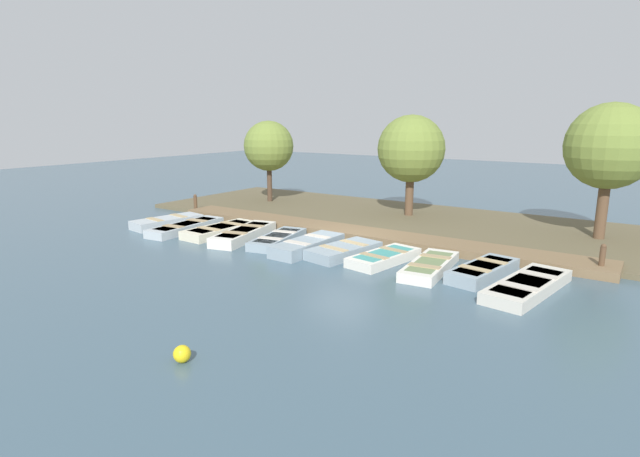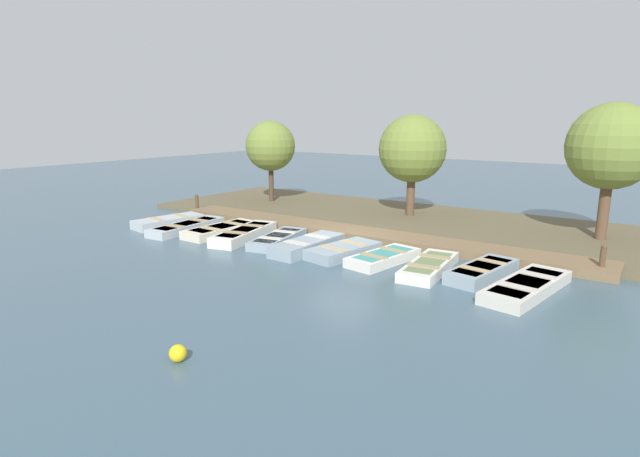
{
  "view_description": "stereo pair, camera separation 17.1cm",
  "coord_description": "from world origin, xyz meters",
  "px_view_note": "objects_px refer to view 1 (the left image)",
  "views": [
    {
      "loc": [
        15.27,
        9.36,
        4.53
      ],
      "look_at": [
        0.78,
        -0.46,
        0.65
      ],
      "focal_mm": 28.0,
      "sensor_mm": 36.0,
      "label": 1
    },
    {
      "loc": [
        15.18,
        9.5,
        4.53
      ],
      "look_at": [
        0.78,
        -0.46,
        0.65
      ],
      "focal_mm": 28.0,
      "sensor_mm": 36.0,
      "label": 2
    }
  ],
  "objects_px": {
    "mooring_post_near": "(195,204)",
    "rowboat_5": "(308,245)",
    "rowboat_2": "(221,230)",
    "rowboat_1": "(186,227)",
    "rowboat_4": "(278,239)",
    "park_tree_far_left": "(269,146)",
    "rowboat_9": "(483,271)",
    "rowboat_8": "(430,266)",
    "rowboat_3": "(244,234)",
    "rowboat_10": "(528,286)",
    "mooring_post_far": "(602,259)",
    "park_tree_left": "(411,149)",
    "rowboat_6": "(344,250)",
    "buoy": "(182,354)",
    "park_tree_center": "(610,147)",
    "rowboat_0": "(167,222)",
    "rowboat_7": "(384,257)"
  },
  "relations": [
    {
      "from": "mooring_post_near",
      "to": "rowboat_5",
      "type": "bearing_deg",
      "value": 72.77
    },
    {
      "from": "rowboat_2",
      "to": "rowboat_1",
      "type": "bearing_deg",
      "value": -73.76
    },
    {
      "from": "rowboat_4",
      "to": "park_tree_far_left",
      "type": "bearing_deg",
      "value": -150.15
    },
    {
      "from": "rowboat_5",
      "to": "rowboat_9",
      "type": "distance_m",
      "value": 5.93
    },
    {
      "from": "rowboat_8",
      "to": "rowboat_3",
      "type": "bearing_deg",
      "value": -94.58
    },
    {
      "from": "rowboat_2",
      "to": "park_tree_far_left",
      "type": "distance_m",
      "value": 7.8
    },
    {
      "from": "rowboat_2",
      "to": "rowboat_10",
      "type": "relative_size",
      "value": 0.88
    },
    {
      "from": "rowboat_5",
      "to": "rowboat_8",
      "type": "relative_size",
      "value": 0.98
    },
    {
      "from": "mooring_post_far",
      "to": "park_tree_left",
      "type": "xyz_separation_m",
      "value": [
        -4.65,
        -8.23,
        2.69
      ]
    },
    {
      "from": "rowboat_6",
      "to": "park_tree_left",
      "type": "xyz_separation_m",
      "value": [
        -7.1,
        -0.85,
        2.98
      ]
    },
    {
      "from": "rowboat_9",
      "to": "buoy",
      "type": "bearing_deg",
      "value": -10.71
    },
    {
      "from": "buoy",
      "to": "park_tree_far_left",
      "type": "distance_m",
      "value": 18.05
    },
    {
      "from": "rowboat_5",
      "to": "park_tree_center",
      "type": "xyz_separation_m",
      "value": [
        -7.04,
        8.25,
        3.31
      ]
    },
    {
      "from": "mooring_post_far",
      "to": "rowboat_5",
      "type": "bearing_deg",
      "value": -73.08
    },
    {
      "from": "rowboat_3",
      "to": "park_tree_center",
      "type": "xyz_separation_m",
      "value": [
        -6.96,
        11.3,
        3.33
      ]
    },
    {
      "from": "rowboat_6",
      "to": "park_tree_center",
      "type": "height_order",
      "value": "park_tree_center"
    },
    {
      "from": "rowboat_2",
      "to": "rowboat_3",
      "type": "relative_size",
      "value": 0.9
    },
    {
      "from": "rowboat_6",
      "to": "rowboat_8",
      "type": "distance_m",
      "value": 3.05
    },
    {
      "from": "park_tree_center",
      "to": "rowboat_5",
      "type": "bearing_deg",
      "value": -49.5
    },
    {
      "from": "rowboat_10",
      "to": "rowboat_1",
      "type": "bearing_deg",
      "value": -80.11
    },
    {
      "from": "rowboat_4",
      "to": "rowboat_9",
      "type": "distance_m",
      "value": 7.48
    },
    {
      "from": "rowboat_3",
      "to": "buoy",
      "type": "height_order",
      "value": "rowboat_3"
    },
    {
      "from": "rowboat_0",
      "to": "rowboat_10",
      "type": "distance_m",
      "value": 14.65
    },
    {
      "from": "rowboat_10",
      "to": "park_tree_center",
      "type": "bearing_deg",
      "value": -178.43
    },
    {
      "from": "mooring_post_near",
      "to": "buoy",
      "type": "bearing_deg",
      "value": 46.85
    },
    {
      "from": "park_tree_left",
      "to": "rowboat_2",
      "type": "bearing_deg",
      "value": -34.39
    },
    {
      "from": "rowboat_0",
      "to": "mooring_post_far",
      "type": "xyz_separation_m",
      "value": [
        -2.68,
        16.11,
        0.28
      ]
    },
    {
      "from": "buoy",
      "to": "park_tree_center",
      "type": "bearing_deg",
      "value": 159.74
    },
    {
      "from": "rowboat_10",
      "to": "rowboat_8",
      "type": "bearing_deg",
      "value": -86.62
    },
    {
      "from": "rowboat_2",
      "to": "rowboat_0",
      "type": "bearing_deg",
      "value": -84.18
    },
    {
      "from": "buoy",
      "to": "park_tree_center",
      "type": "xyz_separation_m",
      "value": [
        -14.97,
        5.53,
        3.36
      ]
    },
    {
      "from": "rowboat_0",
      "to": "rowboat_2",
      "type": "distance_m",
      "value": 3.0
    },
    {
      "from": "rowboat_3",
      "to": "park_tree_center",
      "type": "distance_m",
      "value": 13.69
    },
    {
      "from": "rowboat_4",
      "to": "rowboat_7",
      "type": "distance_m",
      "value": 4.38
    },
    {
      "from": "rowboat_5",
      "to": "mooring_post_near",
      "type": "bearing_deg",
      "value": -105.67
    },
    {
      "from": "mooring_post_near",
      "to": "park_tree_left",
      "type": "distance_m",
      "value": 10.54
    },
    {
      "from": "rowboat_7",
      "to": "rowboat_8",
      "type": "height_order",
      "value": "rowboat_7"
    },
    {
      "from": "rowboat_10",
      "to": "buoy",
      "type": "relative_size",
      "value": 10.97
    },
    {
      "from": "rowboat_9",
      "to": "rowboat_0",
      "type": "bearing_deg",
      "value": -77.69
    },
    {
      "from": "rowboat_1",
      "to": "rowboat_10",
      "type": "relative_size",
      "value": 0.98
    },
    {
      "from": "rowboat_4",
      "to": "park_tree_left",
      "type": "distance_m",
      "value": 7.9
    },
    {
      "from": "rowboat_5",
      "to": "rowboat_9",
      "type": "xyz_separation_m",
      "value": [
        -0.52,
        5.91,
        -0.03
      ]
    },
    {
      "from": "rowboat_0",
      "to": "park_tree_far_left",
      "type": "distance_m",
      "value": 7.39
    },
    {
      "from": "rowboat_0",
      "to": "rowboat_4",
      "type": "distance_m",
      "value": 5.82
    },
    {
      "from": "rowboat_7",
      "to": "buoy",
      "type": "distance_m",
      "value": 8.19
    },
    {
      "from": "rowboat_0",
      "to": "rowboat_10",
      "type": "xyz_separation_m",
      "value": [
        0.08,
        14.65,
        -0.03
      ]
    },
    {
      "from": "rowboat_1",
      "to": "park_tree_center",
      "type": "relative_size",
      "value": 0.71
    },
    {
      "from": "rowboat_9",
      "to": "rowboat_1",
      "type": "bearing_deg",
      "value": -76.41
    },
    {
      "from": "mooring_post_near",
      "to": "buoy",
      "type": "relative_size",
      "value": 2.82
    },
    {
      "from": "mooring_post_far",
      "to": "buoy",
      "type": "distance_m",
      "value": 12.17
    }
  ]
}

